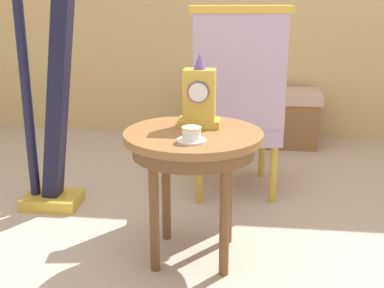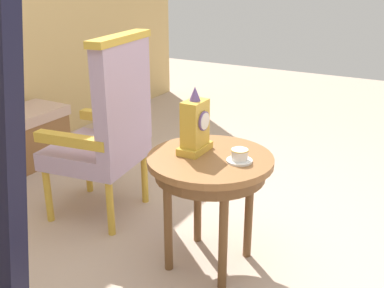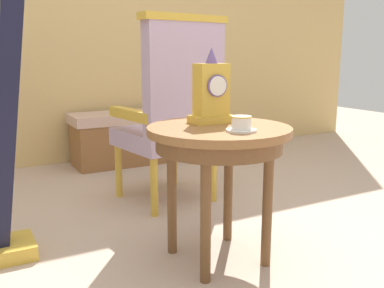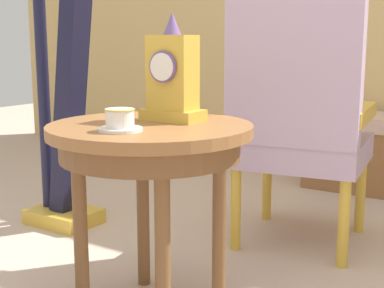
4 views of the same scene
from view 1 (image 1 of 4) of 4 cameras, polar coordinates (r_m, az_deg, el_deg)
ground_plane at (r=2.49m, az=0.39°, el=-12.73°), size 10.00×10.00×0.00m
side_table at (r=2.32m, az=0.15°, el=-0.56°), size 0.63×0.63×0.62m
teacup_left at (r=2.14m, az=-0.06°, el=1.01°), size 0.13×0.13×0.06m
mantel_clock at (r=2.35m, az=0.85°, el=5.14°), size 0.19×0.11×0.34m
armchair at (r=3.04m, az=4.90°, el=4.78°), size 0.61×0.60×1.14m
harp at (r=2.95m, az=-15.57°, el=6.00°), size 0.40×0.24×1.75m
window_bench at (r=4.22m, az=7.16°, el=3.03°), size 1.00×0.40×0.44m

